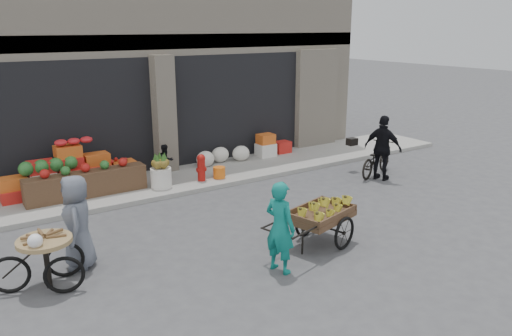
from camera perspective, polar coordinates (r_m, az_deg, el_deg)
ground at (r=10.12m, az=1.41°, el=-7.45°), size 80.00×80.00×0.00m
sidewalk at (r=13.46m, az=-8.62°, el=-1.33°), size 18.00×2.20×0.12m
building at (r=16.53m, az=-15.08°, el=13.19°), size 14.00×6.45×7.00m
fruit_display at (r=12.76m, az=-19.41°, el=-0.17°), size 3.10×1.12×1.24m
pineapple_bin at (r=12.64m, az=-10.79°, el=-1.10°), size 0.52×0.52×0.50m
fire_hydrant at (r=13.00m, az=-6.28°, el=0.18°), size 0.22×0.22×0.71m
orange_bucket at (r=13.25m, az=-4.23°, el=-0.52°), size 0.32×0.32×0.30m
right_bay_goods at (r=15.08m, az=-0.64°, el=2.12°), size 3.35×0.60×0.70m
seated_person at (r=13.26m, az=-10.27°, el=0.70°), size 0.51×0.43×0.93m
banana_cart at (r=9.41m, az=7.24°, el=-5.16°), size 2.28×1.36×0.89m
vendor_woman at (r=8.35m, az=2.77°, el=-6.77°), size 0.53×0.66×1.59m
tricycle_cart at (r=8.59m, az=-22.92°, el=-9.12°), size 1.46×1.02×0.95m
vendor_grey at (r=9.02m, az=-19.74°, el=-5.82°), size 0.73×0.92×1.64m
bicycle at (r=14.22m, az=13.54°, el=0.98°), size 1.82×1.15×0.90m
cyclist at (r=13.71m, az=14.30°, el=2.21°), size 0.76×1.11×1.75m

